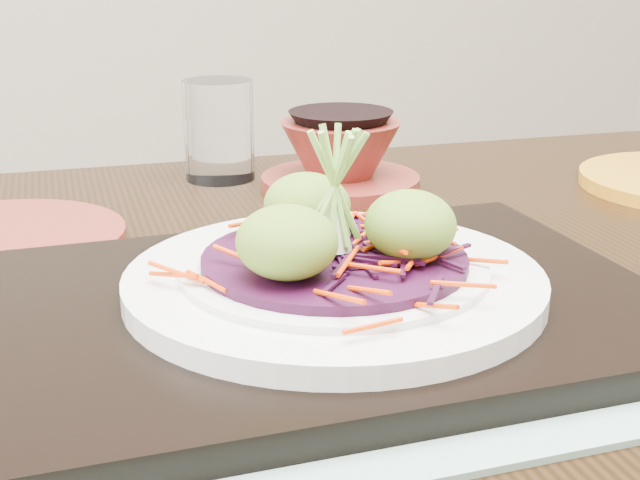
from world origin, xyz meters
name	(u,v)px	position (x,y,z in m)	size (l,w,h in m)	color
dining_table	(339,439)	(-0.11, 0.03, 0.65)	(1.29, 0.95, 0.75)	black
placemat	(334,322)	(-0.13, 0.00, 0.75)	(0.43, 0.33, 0.00)	#7FA495
serving_tray	(334,306)	(-0.13, 0.00, 0.76)	(0.37, 0.28, 0.02)	black
white_plate	(334,280)	(-0.13, 0.00, 0.78)	(0.24, 0.24, 0.02)	silver
cabbage_bed	(334,260)	(-0.13, 0.00, 0.79)	(0.15, 0.15, 0.01)	#2D0925
carrot_julienne	(334,247)	(-0.13, 0.00, 0.80)	(0.18, 0.18, 0.01)	red
guacamole_scoops	(335,224)	(-0.13, 0.00, 0.81)	(0.13, 0.12, 0.04)	#587D25
scallion_garnish	(335,192)	(-0.13, 0.00, 0.83)	(0.06, 0.06, 0.08)	#7CB448
water_glass	(219,130)	(-0.08, 0.35, 0.80)	(0.06, 0.06, 0.09)	white
terracotta_bowl_set	(341,158)	(0.01, 0.27, 0.78)	(0.18, 0.18, 0.06)	maroon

